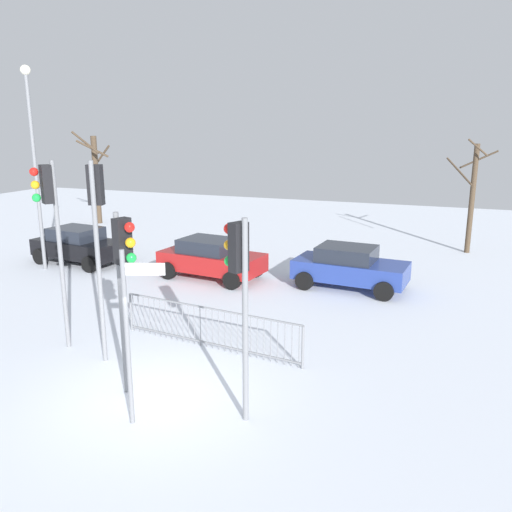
{
  "coord_description": "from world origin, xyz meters",
  "views": [
    {
      "loc": [
        5.41,
        -8.4,
        5.43
      ],
      "look_at": [
        0.94,
        3.38,
        2.3
      ],
      "focal_mm": 36.56,
      "sensor_mm": 36.0,
      "label": 1
    }
  ],
  "objects_px": {
    "bare_tree_centre": "(472,195)",
    "car_red_far": "(211,258)",
    "car_black_trailing": "(79,245)",
    "street_lamp": "(33,150)",
    "traffic_light_mid_right": "(50,214)",
    "bare_tree_left": "(96,177)",
    "direction_sign_post": "(130,330)",
    "traffic_light_rear_right": "(97,217)",
    "traffic_light_foreground_right": "(124,264)",
    "traffic_light_foreground_left": "(239,274)",
    "car_blue_mid": "(349,267)"
  },
  "relations": [
    {
      "from": "bare_tree_left",
      "to": "car_black_trailing",
      "type": "bearing_deg",
      "value": -57.6
    },
    {
      "from": "direction_sign_post",
      "to": "bare_tree_centre",
      "type": "distance_m",
      "value": 18.01
    },
    {
      "from": "car_black_trailing",
      "to": "bare_tree_left",
      "type": "bearing_deg",
      "value": 128.97
    },
    {
      "from": "traffic_light_foreground_left",
      "to": "traffic_light_foreground_right",
      "type": "relative_size",
      "value": 1.02
    },
    {
      "from": "traffic_light_mid_right",
      "to": "direction_sign_post",
      "type": "bearing_deg",
      "value": -177.29
    },
    {
      "from": "traffic_light_foreground_left",
      "to": "bare_tree_centre",
      "type": "xyz_separation_m",
      "value": [
        4.24,
        16.06,
        -0.31
      ]
    },
    {
      "from": "traffic_light_mid_right",
      "to": "bare_tree_centre",
      "type": "height_order",
      "value": "bare_tree_centre"
    },
    {
      "from": "traffic_light_rear_right",
      "to": "car_red_far",
      "type": "height_order",
      "value": "traffic_light_rear_right"
    },
    {
      "from": "street_lamp",
      "to": "bare_tree_left",
      "type": "height_order",
      "value": "street_lamp"
    },
    {
      "from": "direction_sign_post",
      "to": "car_red_far",
      "type": "bearing_deg",
      "value": 87.55
    },
    {
      "from": "car_black_trailing",
      "to": "street_lamp",
      "type": "xyz_separation_m",
      "value": [
        -0.68,
        -1.23,
        3.81
      ]
    },
    {
      "from": "direction_sign_post",
      "to": "traffic_light_rear_right",
      "type": "bearing_deg",
      "value": 116.01
    },
    {
      "from": "traffic_light_foreground_left",
      "to": "traffic_light_foreground_right",
      "type": "xyz_separation_m",
      "value": [
        -2.47,
        0.0,
        -0.05
      ]
    },
    {
      "from": "car_blue_mid",
      "to": "bare_tree_left",
      "type": "relative_size",
      "value": 0.75
    },
    {
      "from": "bare_tree_left",
      "to": "direction_sign_post",
      "type": "bearing_deg",
      "value": -51.22
    },
    {
      "from": "traffic_light_rear_right",
      "to": "bare_tree_centre",
      "type": "bearing_deg",
      "value": 45.96
    },
    {
      "from": "car_red_far",
      "to": "street_lamp",
      "type": "relative_size",
      "value": 0.52
    },
    {
      "from": "direction_sign_post",
      "to": "car_black_trailing",
      "type": "bearing_deg",
      "value": 113.86
    },
    {
      "from": "traffic_light_foreground_right",
      "to": "car_black_trailing",
      "type": "bearing_deg",
      "value": -116.9
    },
    {
      "from": "traffic_light_rear_right",
      "to": "street_lamp",
      "type": "bearing_deg",
      "value": 126.02
    },
    {
      "from": "car_black_trailing",
      "to": "bare_tree_centre",
      "type": "xyz_separation_m",
      "value": [
        14.84,
        7.63,
        1.78
      ]
    },
    {
      "from": "traffic_light_mid_right",
      "to": "traffic_light_rear_right",
      "type": "xyz_separation_m",
      "value": [
        1.42,
        -0.09,
        0.03
      ]
    },
    {
      "from": "street_lamp",
      "to": "traffic_light_foreground_left",
      "type": "bearing_deg",
      "value": -32.55
    },
    {
      "from": "traffic_light_rear_right",
      "to": "bare_tree_left",
      "type": "height_order",
      "value": "bare_tree_left"
    },
    {
      "from": "traffic_light_foreground_left",
      "to": "direction_sign_post",
      "type": "relative_size",
      "value": 1.16
    },
    {
      "from": "direction_sign_post",
      "to": "bare_tree_centre",
      "type": "bearing_deg",
      "value": 50.95
    },
    {
      "from": "traffic_light_rear_right",
      "to": "bare_tree_left",
      "type": "distance_m",
      "value": 18.97
    },
    {
      "from": "traffic_light_rear_right",
      "to": "bare_tree_centre",
      "type": "xyz_separation_m",
      "value": [
        8.25,
        14.77,
        -0.91
      ]
    },
    {
      "from": "traffic_light_rear_right",
      "to": "bare_tree_centre",
      "type": "relative_size",
      "value": 0.95
    },
    {
      "from": "car_black_trailing",
      "to": "car_red_far",
      "type": "distance_m",
      "value": 5.97
    },
    {
      "from": "direction_sign_post",
      "to": "bare_tree_centre",
      "type": "xyz_separation_m",
      "value": [
        6.01,
        16.97,
        0.67
      ]
    },
    {
      "from": "direction_sign_post",
      "to": "bare_tree_left",
      "type": "bearing_deg",
      "value": 109.24
    },
    {
      "from": "car_black_trailing",
      "to": "direction_sign_post",
      "type": "bearing_deg",
      "value": -40.02
    },
    {
      "from": "street_lamp",
      "to": "direction_sign_post",
      "type": "bearing_deg",
      "value": -40.45
    },
    {
      "from": "street_lamp",
      "to": "bare_tree_left",
      "type": "relative_size",
      "value": 1.46
    },
    {
      "from": "traffic_light_mid_right",
      "to": "car_black_trailing",
      "type": "relative_size",
      "value": 1.18
    },
    {
      "from": "street_lamp",
      "to": "bare_tree_centre",
      "type": "bearing_deg",
      "value": 29.73
    },
    {
      "from": "traffic_light_foreground_right",
      "to": "traffic_light_rear_right",
      "type": "bearing_deg",
      "value": -110.7
    },
    {
      "from": "traffic_light_rear_right",
      "to": "traffic_light_foreground_right",
      "type": "height_order",
      "value": "traffic_light_rear_right"
    },
    {
      "from": "bare_tree_centre",
      "to": "car_red_far",
      "type": "bearing_deg",
      "value": -139.12
    },
    {
      "from": "traffic_light_mid_right",
      "to": "traffic_light_foreground_left",
      "type": "bearing_deg",
      "value": -159.52
    },
    {
      "from": "traffic_light_rear_right",
      "to": "car_black_trailing",
      "type": "relative_size",
      "value": 1.19
    },
    {
      "from": "bare_tree_left",
      "to": "bare_tree_centre",
      "type": "distance_m",
      "value": 19.83
    },
    {
      "from": "traffic_light_foreground_left",
      "to": "traffic_light_mid_right",
      "type": "bearing_deg",
      "value": 100.8
    },
    {
      "from": "traffic_light_mid_right",
      "to": "direction_sign_post",
      "type": "xyz_separation_m",
      "value": [
        3.66,
        -2.29,
        -1.55
      ]
    },
    {
      "from": "traffic_light_mid_right",
      "to": "direction_sign_post",
      "type": "height_order",
      "value": "traffic_light_mid_right"
    },
    {
      "from": "traffic_light_foreground_right",
      "to": "direction_sign_post",
      "type": "xyz_separation_m",
      "value": [
        0.69,
        -0.91,
        -0.93
      ]
    },
    {
      "from": "traffic_light_mid_right",
      "to": "bare_tree_left",
      "type": "relative_size",
      "value": 0.9
    },
    {
      "from": "car_black_trailing",
      "to": "traffic_light_foreground_right",
      "type": "bearing_deg",
      "value": -39.44
    },
    {
      "from": "direction_sign_post",
      "to": "car_black_trailing",
      "type": "relative_size",
      "value": 0.85
    }
  ]
}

